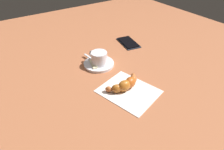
% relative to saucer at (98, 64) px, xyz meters
% --- Properties ---
extents(ground_plane, '(1.80, 1.80, 0.00)m').
position_rel_saucer_xyz_m(ground_plane, '(0.09, 0.00, -0.01)').
color(ground_plane, '#A55D3B').
extents(saucer, '(0.13, 0.13, 0.01)m').
position_rel_saucer_xyz_m(saucer, '(0.00, 0.00, 0.00)').
color(saucer, silver).
rests_on(saucer, ground).
extents(espresso_cup, '(0.09, 0.07, 0.05)m').
position_rel_saucer_xyz_m(espresso_cup, '(0.00, 0.00, 0.03)').
color(espresso_cup, silver).
rests_on(espresso_cup, saucer).
extents(teaspoon, '(0.14, 0.03, 0.01)m').
position_rel_saucer_xyz_m(teaspoon, '(-0.01, -0.00, 0.01)').
color(teaspoon, silver).
rests_on(teaspoon, saucer).
extents(sugar_packet, '(0.07, 0.04, 0.01)m').
position_rel_saucer_xyz_m(sugar_packet, '(-0.00, -0.02, 0.01)').
color(sugar_packet, beige).
rests_on(sugar_packet, saucer).
extents(napkin, '(0.23, 0.21, 0.00)m').
position_rel_saucer_xyz_m(napkin, '(0.21, 0.00, -0.00)').
color(napkin, white).
rests_on(napkin, ground).
extents(croissant, '(0.07, 0.15, 0.04)m').
position_rel_saucer_xyz_m(croissant, '(0.19, 0.00, 0.02)').
color(croissant, '#B45D2E').
rests_on(croissant, napkin).
extents(cell_phone, '(0.15, 0.10, 0.01)m').
position_rel_saucer_xyz_m(cell_phone, '(-0.09, 0.23, -0.00)').
color(cell_phone, '#1D232E').
rests_on(cell_phone, ground).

